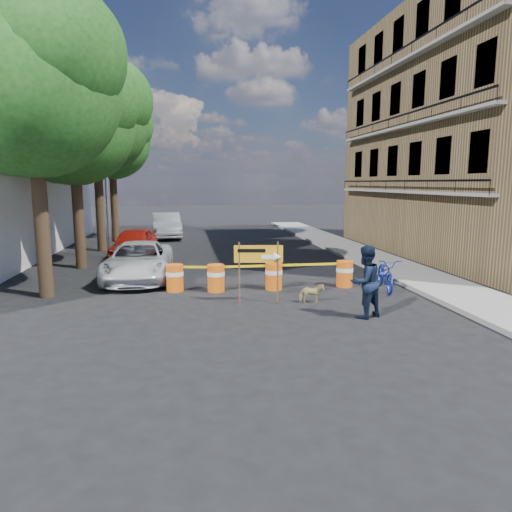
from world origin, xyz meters
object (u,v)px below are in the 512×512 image
object	(u,v)px
barrel_mid_right	(274,276)
barrel_far_right	(345,273)
pedestrian	(365,282)
suv_white	(139,261)
sedan_red	(134,244)
barrel_far_left	(175,277)
sedan_silver	(166,225)
bicycle	(386,259)
detour_sign	(265,259)
barrel_mid_left	(216,278)
dog	(312,293)

from	to	relation	value
barrel_mid_right	barrel_far_right	xyz separation A→B (m)	(2.50, 0.01, 0.00)
pedestrian	suv_white	xyz separation A→B (m)	(-6.41, 5.88, -0.28)
sedan_red	barrel_far_left	bearing A→B (deg)	-68.18
sedan_silver	bicycle	bearing A→B (deg)	-68.98
detour_sign	sedan_red	bearing A→B (deg)	125.63
barrel_mid_right	sedan_silver	bearing A→B (deg)	104.92
detour_sign	pedestrian	distance (m)	3.03
sedan_silver	barrel_mid_left	bearing A→B (deg)	-86.78
barrel_mid_right	suv_white	bearing A→B (deg)	153.47
barrel_mid_right	pedestrian	xyz separation A→B (m)	(1.77, -3.56, 0.50)
barrel_mid_left	bicycle	bearing A→B (deg)	-6.89
bicycle	detour_sign	bearing A→B (deg)	-154.04
barrel_far_left	barrel_mid_right	bearing A→B (deg)	-4.26
barrel_far_right	suv_white	bearing A→B (deg)	162.11
bicycle	sedan_silver	distance (m)	17.93
barrel_far_left	detour_sign	size ratio (longest dim) A/B	0.48
suv_white	sedan_silver	bearing A→B (deg)	88.90
barrel_far_left	dog	xyz separation A→B (m)	(4.07, -2.19, -0.17)
pedestrian	barrel_far_right	bearing A→B (deg)	-124.65
barrel_mid_right	pedestrian	bearing A→B (deg)	-63.63
sedan_silver	detour_sign	bearing A→B (deg)	-83.25
detour_sign	bicycle	world-z (taller)	bicycle
detour_sign	sedan_red	size ratio (longest dim) A/B	0.43
sedan_silver	suv_white	bearing A→B (deg)	-97.08
barrel_mid_right	sedan_red	size ratio (longest dim) A/B	0.21
barrel_mid_left	detour_sign	distance (m)	2.36
detour_sign	sedan_silver	size ratio (longest dim) A/B	0.37
barrel_mid_right	sedan_silver	world-z (taller)	sedan_silver
barrel_mid_left	sedan_silver	distance (m)	15.62
barrel_far_right	bicycle	bearing A→B (deg)	-30.22
suv_white	barrel_far_left	bearing A→B (deg)	-55.70
dog	pedestrian	bearing A→B (deg)	-146.20
barrel_mid_left	suv_white	distance (m)	3.57
pedestrian	barrel_mid_left	bearing A→B (deg)	-66.93
barrel_far_left	dog	bearing A→B (deg)	-28.26
bicycle	barrel_far_right	bearing A→B (deg)	161.98
barrel_far_left	dog	distance (m)	4.62
pedestrian	dog	distance (m)	2.01
barrel_far_right	suv_white	size ratio (longest dim) A/B	0.18
barrel_mid_left	bicycle	xyz separation A→B (m)	(5.63, -0.68, 0.58)
barrel_mid_left	pedestrian	world-z (taller)	pedestrian
barrel_far_right	sedan_red	xyz separation A→B (m)	(-7.79, 7.06, 0.27)
sedan_red	dog	bearing A→B (deg)	-50.56
barrel_mid_right	sedan_silver	distance (m)	16.01
barrel_mid_left	suv_white	xyz separation A→B (m)	(-2.70, 2.32, 0.23)
sedan_red	suv_white	bearing A→B (deg)	-76.75
barrel_mid_left	sedan_silver	xyz separation A→B (m)	(-2.17, 15.46, 0.35)
detour_sign	barrel_mid_right	bearing A→B (deg)	78.15
barrel_far_right	suv_white	distance (m)	7.51
sedan_silver	dog	bearing A→B (deg)	-79.08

